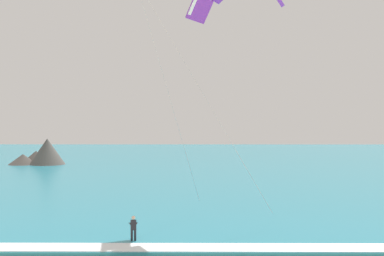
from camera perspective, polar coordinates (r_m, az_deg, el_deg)
sea at (r=85.95m, az=1.72°, el=-4.00°), size 200.00×120.00×0.20m
surf_foam at (r=27.63m, az=4.74°, el=-14.09°), size 200.00×1.77×0.04m
surfboard at (r=29.34m, az=-7.03°, el=-13.59°), size 0.66×1.45×0.09m
kitesurfer at (r=29.14m, az=-7.04°, el=-11.84°), size 0.57×0.57×1.69m
headland_left at (r=83.24m, az=-17.74°, el=-3.23°), size 9.64×9.10×4.48m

